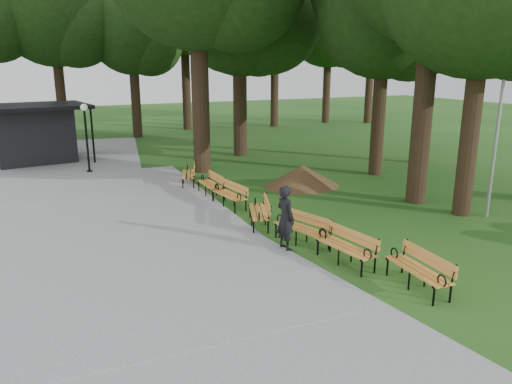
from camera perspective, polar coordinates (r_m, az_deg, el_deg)
name	(u,v)px	position (r m, az deg, el deg)	size (l,w,h in m)	color
ground	(265,234)	(14.69, 1.08, -4.95)	(100.00, 100.00, 0.00)	#205117
path	(112,223)	(16.29, -16.52, -3.46)	(12.00, 38.00, 0.06)	gray
person	(286,218)	(13.27, 3.48, -3.04)	(0.66, 0.43, 1.81)	black
kiosk	(33,134)	(27.66, -24.64, 6.23)	(4.74, 4.12, 2.96)	black
lamp_post	(85,124)	(23.85, -19.33, 7.56)	(0.32, 0.32, 3.20)	black
dirt_mound	(302,176)	(20.36, 5.44, 1.93)	(2.70, 2.70, 0.90)	#47301C
metal_pole	(499,119)	(17.46, 26.53, 7.70)	(0.10, 0.10, 6.54)	#9EA0A3
bench_0	(418,270)	(11.74, 18.40, -8.67)	(1.90, 0.64, 0.88)	orange
bench_1	(345,247)	(12.66, 10.41, -6.39)	(1.90, 0.64, 0.88)	orange
bench_2	(302,229)	(13.86, 5.36, -4.32)	(1.90, 0.64, 0.88)	orange
bench_3	(259,212)	(15.35, 0.32, -2.34)	(1.90, 0.64, 0.88)	orange
bench_4	(229,195)	(17.37, -3.21, -0.32)	(1.90, 0.64, 0.88)	orange
bench_5	(211,185)	(18.82, -5.29, 0.82)	(1.90, 0.64, 0.88)	orange
bench_6	(188,174)	(20.80, -7.92, 2.09)	(1.90, 0.64, 0.88)	orange
lawn_tree_1	(385,10)	(22.81, 14.87, 19.89)	(5.90, 5.90, 10.17)	black
lawn_tree_4	(239,2)	(27.13, -1.98, 21.29)	(7.49, 7.49, 11.83)	black
lawn_tree_5	(430,11)	(26.26, 19.68, 19.35)	(5.83, 5.83, 10.37)	black
tree_backdrop	(199,15)	(37.58, -6.67, 19.85)	(36.68, 9.92, 16.66)	black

